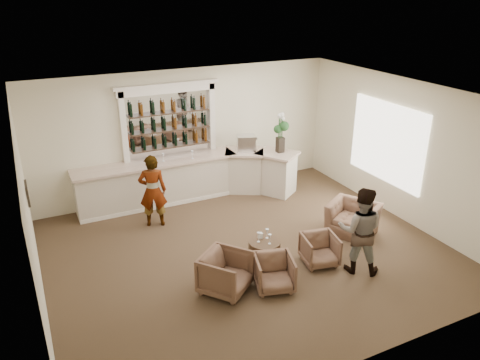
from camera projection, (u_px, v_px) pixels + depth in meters
name	position (u px, v px, depth m)	size (l,w,h in m)	color
ground	(248.00, 252.00, 9.85)	(8.00, 8.00, 0.00)	brown
room_shell	(240.00, 135.00, 9.60)	(8.04, 7.02, 3.32)	#ECE2C4
bar_counter	(190.00, 179.00, 12.05)	(5.72, 1.80, 1.14)	beige
back_bar_alcove	(169.00, 122.00, 11.69)	(2.64, 0.25, 3.00)	white
cocktail_table	(264.00, 252.00, 9.37)	(0.64, 0.64, 0.50)	#47311E
sommelier	(153.00, 191.00, 10.64)	(0.63, 0.41, 1.73)	gray
guest	(360.00, 230.00, 8.90)	(0.85, 0.66, 1.75)	gray
armchair_left	(226.00, 273.00, 8.47)	(0.81, 0.83, 0.76)	brown
armchair_center	(274.00, 273.00, 8.57)	(0.69, 0.71, 0.64)	brown
armchair_right	(320.00, 250.00, 9.33)	(0.66, 0.68, 0.62)	brown
armchair_far	(353.00, 218.00, 10.51)	(1.06, 0.92, 0.69)	brown
espresso_machine	(246.00, 143.00, 12.30)	(0.47, 0.39, 0.41)	silver
flower_vase	(281.00, 130.00, 12.03)	(0.28, 0.28, 1.06)	black
wine_glass_bar_left	(192.00, 155.00, 11.76)	(0.07, 0.07, 0.21)	white
wine_glass_bar_right	(163.00, 157.00, 11.59)	(0.07, 0.07, 0.21)	white
wine_glass_tbl_a	(259.00, 237.00, 9.21)	(0.07, 0.07, 0.21)	white
wine_glass_tbl_b	(267.00, 234.00, 9.34)	(0.07, 0.07, 0.21)	white
wine_glass_tbl_c	(270.00, 239.00, 9.14)	(0.07, 0.07, 0.21)	white
napkin_holder	(260.00, 236.00, 9.36)	(0.08, 0.08, 0.12)	silver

